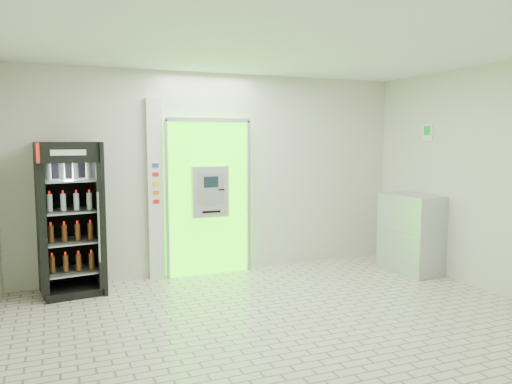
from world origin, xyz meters
TOP-DOWN VIEW (x-y plane):
  - ground at (0.00, 0.00)m, footprint 6.00×6.00m
  - room_shell at (0.00, 0.00)m, footprint 6.00×6.00m
  - atm_assembly at (-0.20, 2.41)m, footprint 1.30×0.24m
  - pillar at (-0.98, 2.45)m, footprint 0.22×0.11m
  - beverage_cooler at (-2.15, 2.17)m, footprint 0.83×0.78m
  - steel_cabinet at (2.69, 1.32)m, footprint 0.69×0.95m
  - exit_sign at (2.99, 1.40)m, footprint 0.02×0.22m

SIDE VIEW (x-z plane):
  - ground at x=0.00m, z-range 0.00..0.00m
  - steel_cabinet at x=2.69m, z-range 0.00..1.19m
  - beverage_cooler at x=-2.15m, z-range -0.04..1.95m
  - atm_assembly at x=-0.20m, z-range 0.01..2.34m
  - pillar at x=-0.98m, z-range 0.00..2.60m
  - room_shell at x=0.00m, z-range -1.16..4.84m
  - exit_sign at x=2.99m, z-range 1.99..2.25m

